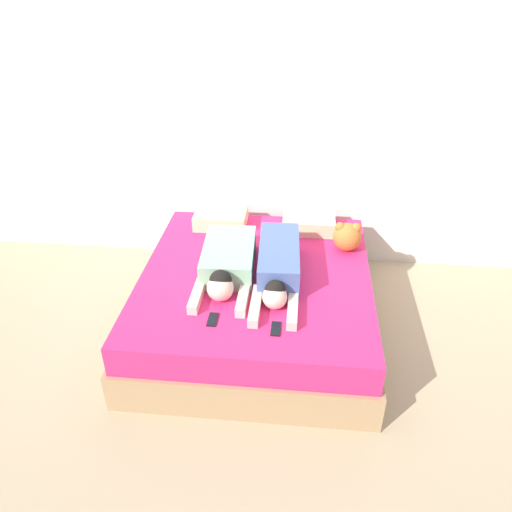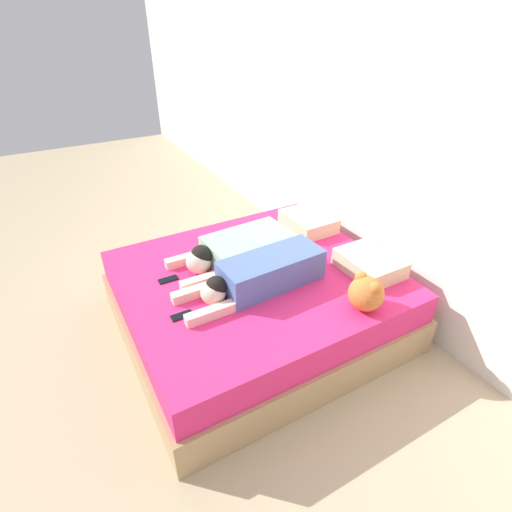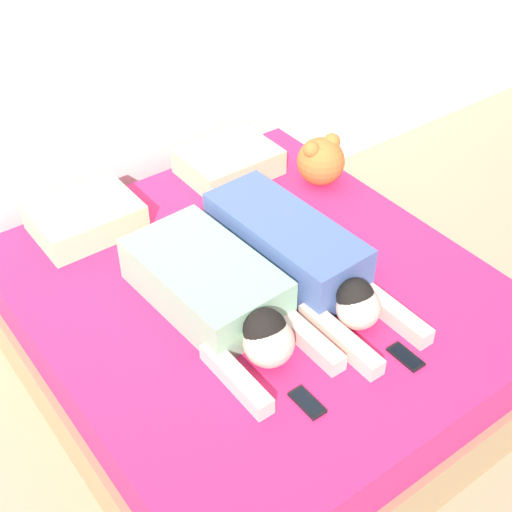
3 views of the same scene
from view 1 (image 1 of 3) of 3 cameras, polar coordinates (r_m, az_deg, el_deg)
name	(u,v)px [view 1 (image 1 of 3)]	position (r m, az deg, el deg)	size (l,w,h in m)	color
ground_plane	(256,325)	(4.21, 0.00, -7.85)	(12.00, 12.00, 0.00)	tan
wall_back	(269,130)	(4.62, 1.50, 14.25)	(12.00, 0.06, 2.60)	white
bed	(256,300)	(4.05, 0.00, -5.03)	(1.83, 2.02, 0.53)	tan
pillow_head_left	(221,218)	(4.57, -4.01, 4.39)	(0.46, 0.36, 0.13)	beige
pillow_head_right	(309,222)	(4.51, 6.05, 3.91)	(0.46, 0.36, 0.13)	beige
person_left	(227,263)	(3.83, -3.32, -0.82)	(0.43, 0.98, 0.22)	#8CBF99
person_right	(278,266)	(3.78, 2.55, -1.14)	(0.34, 1.09, 0.23)	#4C66A5
cell_phone_left	(213,319)	(3.43, -4.97, -7.23)	(0.06, 0.14, 0.01)	black
cell_phone_right	(276,329)	(3.35, 2.28, -8.30)	(0.06, 0.14, 0.01)	black
plush_toy	(347,236)	(4.20, 10.39, 2.24)	(0.24, 0.24, 0.25)	orange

